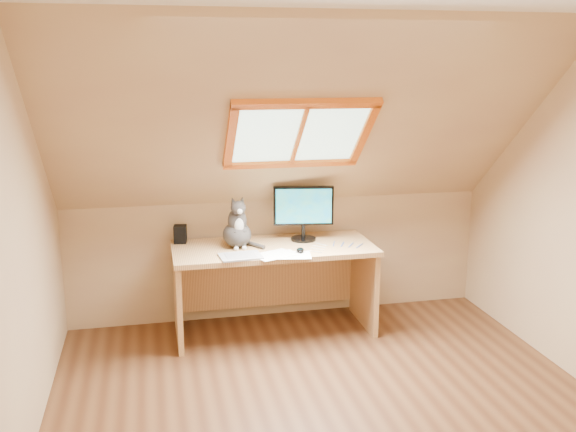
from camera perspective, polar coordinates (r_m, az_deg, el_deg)
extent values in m
plane|color=brown|center=(4.09, 4.39, -17.63)|extent=(3.50, 3.50, 0.00)
cube|color=tan|center=(2.11, 19.08, -12.92)|extent=(3.50, 0.02, 2.40)
cube|color=tan|center=(3.54, -23.52, -2.58)|extent=(0.02, 3.50, 2.40)
cube|color=tan|center=(5.44, -0.80, -3.72)|extent=(3.50, 0.02, 1.00)
cube|color=tan|center=(4.46, 1.17, 8.21)|extent=(3.50, 1.56, 1.41)
cube|color=#B2E0CC|center=(4.54, 0.93, 7.42)|extent=(0.90, 0.53, 0.48)
cube|color=orange|center=(4.54, 0.93, 7.42)|extent=(1.02, 0.64, 0.59)
cube|color=#E0B16A|center=(5.02, -1.29, -2.89)|extent=(1.57, 0.69, 0.04)
cube|color=#E0B16A|center=(5.05, -9.76, -7.27)|extent=(0.04, 0.62, 0.68)
cube|color=#E0B16A|center=(5.32, 6.77, -6.08)|extent=(0.04, 0.62, 0.68)
cube|color=#E0B16A|center=(5.42, -1.91, -5.61)|extent=(1.47, 0.03, 0.47)
cylinder|color=black|center=(5.17, 1.37, -2.05)|extent=(0.20, 0.20, 0.02)
cylinder|color=black|center=(5.16, 1.37, -1.36)|extent=(0.03, 0.03, 0.11)
cube|color=black|center=(5.11, 1.39, 0.94)|extent=(0.48, 0.12, 0.31)
cube|color=#0553B6|center=(5.08, 1.41, 0.87)|extent=(0.44, 0.08, 0.28)
ellipsoid|color=#3A3533|center=(4.99, -4.56, -1.65)|extent=(0.24, 0.28, 0.19)
ellipsoid|color=#3A3533|center=(4.95, -4.54, -0.46)|extent=(0.16, 0.16, 0.21)
ellipsoid|color=silver|center=(4.89, -4.37, -0.88)|extent=(0.07, 0.05, 0.12)
ellipsoid|color=#3A3533|center=(4.88, -4.44, 0.73)|extent=(0.12, 0.11, 0.11)
sphere|color=silver|center=(4.83, -4.31, 0.40)|extent=(0.04, 0.04, 0.04)
cone|color=#3A3533|center=(4.88, -4.92, 1.36)|extent=(0.06, 0.06, 0.07)
cone|color=#3A3533|center=(4.89, -4.10, 1.42)|extent=(0.06, 0.06, 0.07)
cube|color=black|center=(5.15, -9.55, -1.60)|extent=(0.11, 0.11, 0.14)
cube|color=#B2B2B7|center=(4.74, -4.24, -3.59)|extent=(0.32, 0.24, 0.01)
ellipsoid|color=black|center=(4.84, 1.09, -3.06)|extent=(0.08, 0.11, 0.03)
cube|color=white|center=(4.76, -0.88, -3.53)|extent=(0.33, 0.27, 0.00)
cube|color=white|center=(4.76, -0.88, -3.51)|extent=(0.32, 0.24, 0.00)
cube|color=white|center=(4.76, -0.88, -3.50)|extent=(0.35, 0.30, 0.00)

